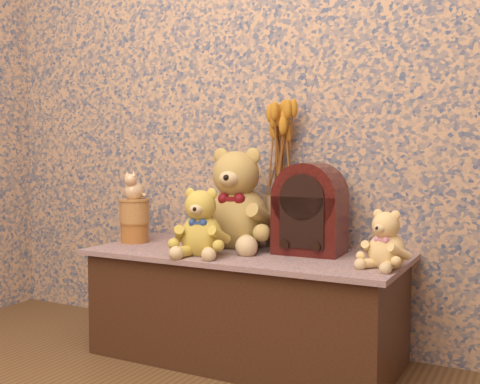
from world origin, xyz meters
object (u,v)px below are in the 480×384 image
object	(u,v)px
cathedral_radio	(310,208)
ceramic_vase	(280,220)
teddy_medium	(202,219)
teddy_large	(238,194)
cat_figurine	(134,185)
biscuit_tin_lower	(135,232)
teddy_small	(387,237)

from	to	relation	value
cathedral_radio	ceramic_vase	size ratio (longest dim) A/B	1.67
teddy_medium	teddy_large	bearing A→B (deg)	67.82
cat_figurine	ceramic_vase	bearing A→B (deg)	12.67
ceramic_vase	biscuit_tin_lower	world-z (taller)	ceramic_vase
teddy_small	cat_figurine	bearing A→B (deg)	-165.23
cathedral_radio	teddy_medium	bearing A→B (deg)	-149.36
teddy_large	ceramic_vase	size ratio (longest dim) A/B	2.09
teddy_large	teddy_medium	distance (m)	0.25
teddy_small	teddy_large	bearing A→B (deg)	-175.50
cathedral_radio	cat_figurine	bearing A→B (deg)	-174.74
biscuit_tin_lower	cathedral_radio	bearing A→B (deg)	6.68
teddy_large	cathedral_radio	world-z (taller)	teddy_large
teddy_small	cathedral_radio	xyz separation A→B (m)	(-0.33, 0.14, 0.07)
teddy_large	teddy_small	xyz separation A→B (m)	(0.66, -0.15, -0.11)
ceramic_vase	biscuit_tin_lower	bearing A→B (deg)	-159.47
ceramic_vase	cat_figurine	xyz separation A→B (m)	(-0.60, -0.22, 0.15)
cathedral_radio	teddy_large	bearing A→B (deg)	177.35
teddy_medium	cathedral_radio	distance (m)	0.42
biscuit_tin_lower	teddy_small	bearing A→B (deg)	-2.70
teddy_medium	cat_figurine	world-z (taller)	cat_figurine
teddy_small	cat_figurine	distance (m)	1.13
cat_figurine	teddy_medium	bearing A→B (deg)	-25.08
teddy_medium	biscuit_tin_lower	size ratio (longest dim) A/B	2.28
teddy_medium	cat_figurine	size ratio (longest dim) A/B	2.17
teddy_medium	cathedral_radio	bearing A→B (deg)	18.16
teddy_medium	ceramic_vase	world-z (taller)	teddy_medium
ceramic_vase	cat_figurine	size ratio (longest dim) A/B	1.66
biscuit_tin_lower	teddy_medium	bearing A→B (deg)	-17.22
biscuit_tin_lower	cat_figurine	size ratio (longest dim) A/B	0.95
teddy_medium	biscuit_tin_lower	distance (m)	0.46
cat_figurine	teddy_small	bearing A→B (deg)	-10.56
teddy_large	cathedral_radio	size ratio (longest dim) A/B	1.25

